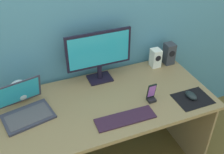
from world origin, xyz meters
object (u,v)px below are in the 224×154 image
(speaker_right, at_px, (169,54))
(phone_in_dock, at_px, (151,95))
(mouse, at_px, (191,95))
(monitor, at_px, (99,53))
(speaker_near_monitor, at_px, (156,58))
(keyboard_external, at_px, (125,118))
(laptop, at_px, (25,108))
(fishbowl, at_px, (20,90))

(speaker_right, bearing_deg, phone_in_dock, -134.23)
(mouse, bearing_deg, phone_in_dock, 158.96)
(monitor, bearing_deg, speaker_near_monitor, 0.59)
(speaker_right, relative_size, phone_in_dock, 1.30)
(keyboard_external, bearing_deg, speaker_right, 39.54)
(keyboard_external, height_order, mouse, mouse)
(mouse, bearing_deg, laptop, 161.25)
(speaker_right, xyz_separation_m, mouse, (-0.09, -0.46, -0.07))
(keyboard_external, relative_size, mouse, 3.95)
(phone_in_dock, bearing_deg, speaker_right, 45.77)
(monitor, height_order, speaker_right, monitor)
(speaker_right, height_order, speaker_near_monitor, speaker_right)
(speaker_right, relative_size, mouse, 1.81)
(keyboard_external, bearing_deg, fishbowl, 143.28)
(fishbowl, xyz_separation_m, keyboard_external, (0.60, -0.47, -0.07))
(speaker_right, height_order, fishbowl, speaker_right)
(fishbowl, relative_size, mouse, 1.49)
(laptop, height_order, fishbowl, laptop)
(monitor, distance_m, speaker_right, 0.63)
(phone_in_dock, bearing_deg, monitor, 123.01)
(fishbowl, bearing_deg, speaker_near_monitor, 0.94)
(speaker_right, distance_m, laptop, 1.22)
(monitor, distance_m, fishbowl, 0.61)
(phone_in_dock, bearing_deg, mouse, -15.96)
(mouse, bearing_deg, monitor, 133.79)
(speaker_near_monitor, distance_m, phone_in_dock, 0.45)
(speaker_near_monitor, bearing_deg, speaker_right, 0.02)
(fishbowl, bearing_deg, mouse, -21.64)
(mouse, bearing_deg, fishbowl, 153.28)
(speaker_near_monitor, distance_m, keyboard_external, 0.69)
(laptop, relative_size, fishbowl, 2.41)
(speaker_near_monitor, distance_m, fishbowl, 1.08)
(monitor, relative_size, laptop, 1.37)
(laptop, bearing_deg, speaker_near_monitor, 10.07)
(fishbowl, distance_m, keyboard_external, 0.76)
(monitor, bearing_deg, mouse, -41.13)
(monitor, height_order, fishbowl, monitor)
(fishbowl, height_order, phone_in_dock, fishbowl)
(laptop, distance_m, mouse, 1.14)
(keyboard_external, distance_m, mouse, 0.52)
(speaker_near_monitor, height_order, phone_in_dock, speaker_near_monitor)
(speaker_right, bearing_deg, speaker_near_monitor, -179.98)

